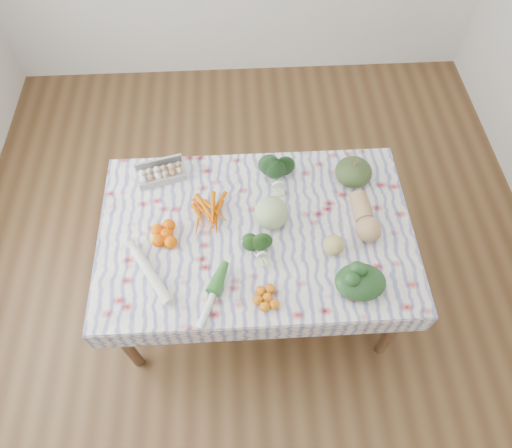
# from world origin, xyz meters

# --- Properties ---
(ground) EXTENTS (4.50, 4.50, 0.00)m
(ground) POSITION_xyz_m (0.00, 0.00, 0.00)
(ground) COLOR #54361C
(ground) RESTS_ON ground
(dining_table) EXTENTS (1.60, 1.00, 0.75)m
(dining_table) POSITION_xyz_m (0.00, 0.00, 0.68)
(dining_table) COLOR brown
(dining_table) RESTS_ON ground
(tablecloth) EXTENTS (1.66, 1.06, 0.01)m
(tablecloth) POSITION_xyz_m (0.00, 0.00, 0.76)
(tablecloth) COLOR white
(tablecloth) RESTS_ON dining_table
(egg_carton) EXTENTS (0.29, 0.17, 0.07)m
(egg_carton) POSITION_xyz_m (-0.51, 0.37, 0.80)
(egg_carton) COLOR #AAAAA5
(egg_carton) RESTS_ON tablecloth
(carrot_bunch) EXTENTS (0.25, 0.23, 0.04)m
(carrot_bunch) POSITION_xyz_m (-0.25, 0.14, 0.78)
(carrot_bunch) COLOR #E45E00
(carrot_bunch) RESTS_ON tablecloth
(kale_bunch) EXTENTS (0.19, 0.17, 0.15)m
(kale_bunch) POSITION_xyz_m (0.13, 0.31, 0.84)
(kale_bunch) COLOR #173716
(kale_bunch) RESTS_ON tablecloth
(kabocha_squash) EXTENTS (0.23, 0.23, 0.13)m
(kabocha_squash) POSITION_xyz_m (0.56, 0.31, 0.83)
(kabocha_squash) COLOR #3B4F25
(kabocha_squash) RESTS_ON tablecloth
(cabbage) EXTENTS (0.23, 0.23, 0.18)m
(cabbage) POSITION_xyz_m (0.08, 0.04, 0.85)
(cabbage) COLOR #A6C27C
(cabbage) RESTS_ON tablecloth
(butternut_squash) EXTENTS (0.15, 0.29, 0.13)m
(butternut_squash) POSITION_xyz_m (0.57, 0.01, 0.83)
(butternut_squash) COLOR tan
(butternut_squash) RESTS_ON tablecloth
(orange_cluster) EXTENTS (0.24, 0.24, 0.07)m
(orange_cluster) POSITION_xyz_m (-0.46, -0.02, 0.80)
(orange_cluster) COLOR #FF5E00
(orange_cluster) RESTS_ON tablecloth
(broccoli) EXTENTS (0.17, 0.17, 0.10)m
(broccoli) POSITION_xyz_m (0.00, -0.13, 0.81)
(broccoli) COLOR #1C4714
(broccoli) RESTS_ON tablecloth
(mandarin_cluster) EXTENTS (0.19, 0.19, 0.05)m
(mandarin_cluster) POSITION_xyz_m (0.03, -0.40, 0.79)
(mandarin_cluster) COLOR orange
(mandarin_cluster) RESTS_ON tablecloth
(grapefruit) EXTENTS (0.13, 0.13, 0.11)m
(grapefruit) POSITION_xyz_m (0.38, -0.14, 0.82)
(grapefruit) COLOR tan
(grapefruit) RESTS_ON tablecloth
(spinach_bag) EXTENTS (0.25, 0.20, 0.11)m
(spinach_bag) POSITION_xyz_m (0.48, -0.35, 0.82)
(spinach_bag) COLOR #193817
(spinach_bag) RESTS_ON tablecloth
(daikon) EXTENTS (0.24, 0.34, 0.05)m
(daikon) POSITION_xyz_m (-0.53, -0.25, 0.79)
(daikon) COLOR white
(daikon) RESTS_ON tablecloth
(leek) EXTENTS (0.16, 0.33, 0.04)m
(leek) POSITION_xyz_m (-0.23, -0.37, 0.78)
(leek) COLOR white
(leek) RESTS_ON tablecloth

